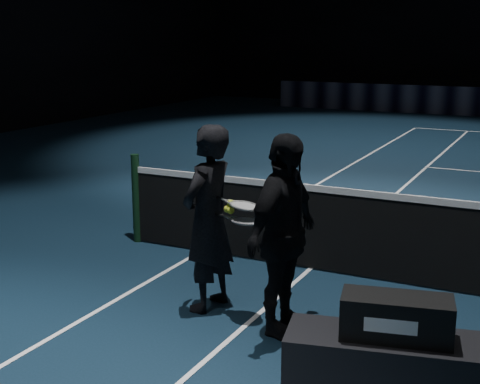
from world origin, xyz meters
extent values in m
cylinder|color=black|center=(-6.40, 0.00, 0.55)|extent=(0.10, 0.10, 1.10)
cube|color=black|center=(-2.66, -2.24, 0.23)|extent=(1.60, 0.83, 0.46)
cube|color=black|center=(-2.66, -2.24, 0.61)|extent=(0.81, 0.48, 0.30)
cube|color=white|center=(-2.66, -2.40, 0.61)|extent=(0.35, 0.08, 0.10)
imported|color=black|center=(-4.60, -1.41, 0.87)|extent=(0.48, 0.67, 1.74)
imported|color=black|center=(-3.78, -1.60, 0.87)|extent=(0.54, 1.06, 1.74)
camera|label=1|loc=(-1.72, -6.57, 2.52)|focal=50.00mm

